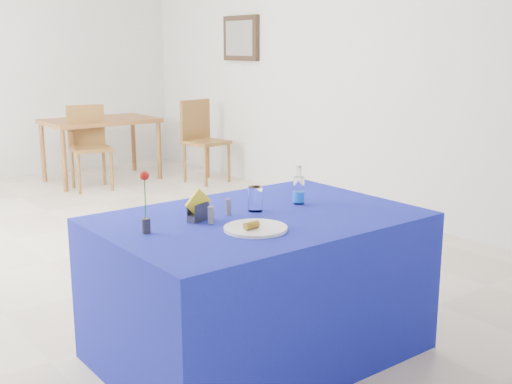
% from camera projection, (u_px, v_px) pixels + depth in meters
% --- Properties ---
extents(floor, '(7.00, 7.00, 0.00)m').
position_uv_depth(floor, '(115.00, 249.00, 5.21)').
color(floor, beige).
rests_on(floor, ground).
extents(room_shell, '(7.00, 7.00, 7.00)m').
position_uv_depth(room_shell, '(103.00, 27.00, 4.82)').
color(room_shell, silver).
rests_on(room_shell, ground).
extents(picture_frame, '(0.06, 0.64, 0.52)m').
position_uv_depth(picture_frame, '(241.00, 38.00, 7.54)').
color(picture_frame, black).
rests_on(picture_frame, room_shell).
extents(picture_art, '(0.02, 0.52, 0.40)m').
position_uv_depth(picture_art, '(239.00, 38.00, 7.52)').
color(picture_art, '#998C66').
rests_on(picture_art, room_shell).
extents(plate, '(0.30, 0.30, 0.01)m').
position_uv_depth(plate, '(256.00, 228.00, 3.03)').
color(plate, silver).
rests_on(plate, blue_table).
extents(drinking_glass, '(0.08, 0.08, 0.13)m').
position_uv_depth(drinking_glass, '(255.00, 199.00, 3.36)').
color(drinking_glass, white).
rests_on(drinking_glass, blue_table).
extents(salt_shaker, '(0.03, 0.03, 0.08)m').
position_uv_depth(salt_shaker, '(211.00, 215.00, 3.13)').
color(salt_shaker, slate).
rests_on(salt_shaker, blue_table).
extents(pepper_shaker, '(0.03, 0.03, 0.08)m').
position_uv_depth(pepper_shaker, '(228.00, 207.00, 3.29)').
color(pepper_shaker, slate).
rests_on(pepper_shaker, blue_table).
extents(blue_table, '(1.60, 1.10, 0.76)m').
position_uv_depth(blue_table, '(259.00, 285.00, 3.37)').
color(blue_table, '#101C98').
rests_on(blue_table, floor).
extents(water_bottle, '(0.06, 0.06, 0.21)m').
position_uv_depth(water_bottle, '(299.00, 191.00, 3.52)').
color(water_bottle, white).
rests_on(water_bottle, blue_table).
extents(napkin_holder, '(0.15, 0.09, 0.16)m').
position_uv_depth(napkin_holder, '(198.00, 211.00, 3.18)').
color(napkin_holder, '#3D3D43').
rests_on(napkin_holder, blue_table).
extents(rose_vase, '(0.04, 0.04, 0.29)m').
position_uv_depth(rose_vase, '(145.00, 204.00, 2.95)').
color(rose_vase, '#252429').
rests_on(rose_vase, blue_table).
extents(oak_table, '(1.30, 0.85, 0.76)m').
position_uv_depth(oak_table, '(100.00, 125.00, 7.73)').
color(oak_table, olive).
rests_on(oak_table, floor).
extents(chair_bg_left, '(0.50, 0.50, 0.95)m').
position_uv_depth(chair_bg_left, '(89.00, 141.00, 7.33)').
color(chair_bg_left, brown).
rests_on(chair_bg_left, floor).
extents(chair_bg_right, '(0.50, 0.50, 0.98)m').
position_uv_depth(chair_bg_right, '(201.00, 135.00, 7.71)').
color(chair_bg_right, brown).
rests_on(chair_bg_right, floor).
extents(banana_pieces, '(0.08, 0.04, 0.04)m').
position_uv_depth(banana_pieces, '(252.00, 225.00, 2.99)').
color(banana_pieces, gold).
rests_on(banana_pieces, plate).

